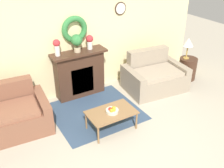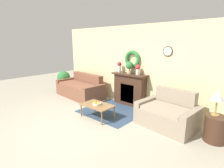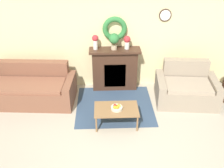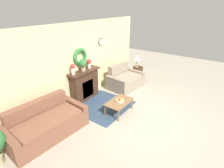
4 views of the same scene
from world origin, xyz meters
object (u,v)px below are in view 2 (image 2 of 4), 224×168
(potted_plant_floor_by_couch, at_px, (64,78))
(coffee_table, at_px, (97,106))
(side_table_by_loveseat, at_px, (216,129))
(potted_plant_on_mantel, at_px, (129,66))
(loveseat_right, at_px, (168,114))
(table_lamp, at_px, (218,97))
(fruit_bowl, at_px, (97,103))
(vase_on_mantel_left, at_px, (119,66))
(couch_left, at_px, (81,89))
(fireplace, at_px, (130,89))
(vase_on_mantel_right, at_px, (138,69))

(potted_plant_floor_by_couch, bearing_deg, coffee_table, -18.16)
(side_table_by_loveseat, height_order, potted_plant_on_mantel, potted_plant_on_mantel)
(loveseat_right, bearing_deg, potted_plant_floor_by_couch, -176.45)
(loveseat_right, height_order, potted_plant_on_mantel, potted_plant_on_mantel)
(coffee_table, xyz_separation_m, table_lamp, (2.78, 0.87, 0.65))
(fruit_bowl, height_order, side_table_by_loveseat, side_table_by_loveseat)
(fruit_bowl, bearing_deg, side_table_by_loveseat, 16.75)
(table_lamp, bearing_deg, vase_on_mantel_left, 168.43)
(couch_left, bearing_deg, potted_plant_floor_by_couch, -178.38)
(table_lamp, height_order, vase_on_mantel_left, vase_on_mantel_left)
(table_lamp, relative_size, vase_on_mantel_left, 1.52)
(fireplace, xyz_separation_m, vase_on_mantel_left, (-0.47, 0.01, 0.76))
(fireplace, relative_size, side_table_by_loveseat, 2.19)
(potted_plant_on_mantel, bearing_deg, loveseat_right, -20.77)
(side_table_by_loveseat, bearing_deg, table_lamp, 141.34)
(fruit_bowl, relative_size, potted_plant_floor_by_couch, 0.27)
(potted_plant_on_mantel, distance_m, potted_plant_floor_by_couch, 3.38)
(table_lamp, distance_m, vase_on_mantel_right, 2.55)
(couch_left, bearing_deg, vase_on_mantel_left, 22.84)
(vase_on_mantel_right, bearing_deg, fireplace, -178.94)
(potted_plant_floor_by_couch, bearing_deg, vase_on_mantel_left, 9.39)
(coffee_table, xyz_separation_m, vase_on_mantel_right, (0.34, 1.53, 0.93))
(fireplace, height_order, vase_on_mantel_left, vase_on_mantel_left)
(vase_on_mantel_right, bearing_deg, side_table_by_loveseat, -15.73)
(fireplace, relative_size, potted_plant_on_mantel, 3.17)
(potted_plant_floor_by_couch, bearing_deg, fruit_bowl, -18.56)
(fireplace, distance_m, fruit_bowl, 1.56)
(fireplace, bearing_deg, loveseat_right, -21.44)
(fruit_bowl, height_order, table_lamp, table_lamp)
(side_table_by_loveseat, xyz_separation_m, vase_on_mantel_right, (-2.50, 0.70, 1.00))
(vase_on_mantel_right, bearing_deg, coffee_table, -102.44)
(couch_left, height_order, potted_plant_floor_by_couch, potted_plant_floor_by_couch)
(side_table_by_loveseat, distance_m, vase_on_mantel_left, 3.50)
(couch_left, distance_m, potted_plant_floor_by_couch, 1.28)
(fruit_bowl, bearing_deg, table_lamp, 17.94)
(coffee_table, xyz_separation_m, potted_plant_on_mantel, (0.02, 1.51, 0.99))
(fruit_bowl, bearing_deg, couch_left, 152.69)
(couch_left, height_order, vase_on_mantel_left, vase_on_mantel_left)
(couch_left, relative_size, potted_plant_floor_by_couch, 2.36)
(vase_on_mantel_left, relative_size, potted_plant_floor_by_couch, 0.40)
(vase_on_mantel_right, relative_size, potted_plant_on_mantel, 0.82)
(coffee_table, height_order, potted_plant_floor_by_couch, potted_plant_floor_by_couch)
(vase_on_mantel_right, bearing_deg, table_lamp, -15.08)
(loveseat_right, relative_size, side_table_by_loveseat, 2.61)
(fireplace, bearing_deg, fruit_bowl, -91.30)
(loveseat_right, height_order, fruit_bowl, loveseat_right)
(table_lamp, bearing_deg, potted_plant_on_mantel, 166.99)
(table_lamp, height_order, potted_plant_floor_by_couch, table_lamp)
(couch_left, xyz_separation_m, loveseat_right, (3.73, -0.15, 0.00))
(side_table_by_loveseat, distance_m, vase_on_mantel_right, 2.78)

